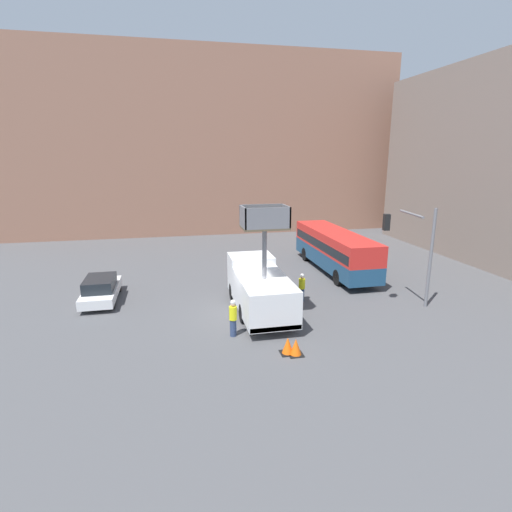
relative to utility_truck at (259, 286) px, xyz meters
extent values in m
plane|color=#4C4C4F|center=(-0.71, -0.33, -1.54)|extent=(120.00, 120.00, 0.00)
cube|color=#936651|center=(-0.71, 28.15, 8.29)|extent=(44.00, 10.00, 19.67)
cube|color=white|center=(0.00, 2.39, 0.05)|extent=(2.60, 2.15, 2.29)
cube|color=white|center=(0.00, -1.20, -0.15)|extent=(2.60, 5.03, 1.89)
cube|color=red|center=(0.00, -3.66, -0.94)|extent=(2.55, 0.10, 0.24)
cylinder|color=black|center=(-1.15, 2.39, -1.04)|extent=(0.30, 0.99, 0.99)
cylinder|color=black|center=(1.15, 2.39, -1.04)|extent=(0.30, 0.99, 0.99)
cylinder|color=black|center=(-1.15, -1.20, -1.04)|extent=(0.30, 0.99, 0.99)
cylinder|color=black|center=(1.15, -1.20, -1.04)|extent=(0.30, 0.99, 0.99)
cylinder|color=slate|center=(0.00, -1.20, 2.13)|extent=(0.24, 0.24, 2.67)
cube|color=brown|center=(0.00, -1.20, 3.52)|extent=(2.31, 1.58, 0.10)
cube|color=slate|center=(-1.12, -1.20, 4.10)|extent=(0.08, 1.58, 1.05)
cube|color=slate|center=(1.12, -1.20, 4.10)|extent=(0.08, 1.58, 1.05)
cube|color=slate|center=(0.00, -0.45, 4.10)|extent=(2.31, 0.08, 1.05)
cube|color=slate|center=(0.00, -1.95, 4.10)|extent=(2.31, 0.08, 1.05)
cube|color=navy|center=(7.40, 6.95, -0.49)|extent=(2.53, 10.91, 1.16)
cube|color=red|center=(7.40, 6.95, 0.80)|extent=(2.53, 10.91, 1.42)
cube|color=black|center=(7.40, 6.95, 0.59)|extent=(2.55, 10.48, 0.63)
cylinder|color=black|center=(6.28, 10.33, -0.99)|extent=(0.30, 1.10, 1.10)
cylinder|color=black|center=(8.51, 10.33, -0.99)|extent=(0.30, 1.10, 1.10)
cylinder|color=black|center=(6.28, 3.57, -0.99)|extent=(0.30, 1.10, 1.10)
cylinder|color=black|center=(8.51, 3.57, -0.99)|extent=(0.30, 1.10, 1.10)
cylinder|color=slate|center=(9.73, -1.21, 1.35)|extent=(0.18, 0.18, 5.79)
cylinder|color=slate|center=(8.37, -1.02, 3.94)|extent=(0.50, 2.74, 0.13)
cube|color=black|center=(7.01, -0.84, 3.49)|extent=(0.36, 0.36, 0.90)
sphere|color=red|center=(7.01, -0.84, 3.74)|extent=(0.20, 0.20, 0.20)
cylinder|color=navy|center=(-1.92, -2.75, -1.11)|extent=(0.32, 0.32, 0.86)
cylinder|color=yellow|center=(-1.92, -2.75, -0.34)|extent=(0.38, 0.38, 0.68)
sphere|color=tan|center=(-1.92, -2.75, 0.11)|extent=(0.23, 0.23, 0.23)
sphere|color=white|center=(-1.92, -2.75, 0.22)|extent=(0.24, 0.24, 0.24)
cylinder|color=navy|center=(2.90, 1.19, -1.15)|extent=(0.32, 0.32, 0.79)
cylinder|color=yellow|center=(2.90, 1.19, -0.44)|extent=(0.38, 0.38, 0.63)
sphere|color=tan|center=(2.90, 1.19, -0.02)|extent=(0.21, 0.21, 0.21)
sphere|color=white|center=(2.90, 1.19, 0.08)|extent=(0.23, 0.23, 0.23)
cube|color=black|center=(0.50, -5.23, -1.53)|extent=(0.66, 0.66, 0.03)
cone|color=#F25B0F|center=(0.50, -5.23, -1.16)|extent=(0.53, 0.53, 0.76)
cube|color=black|center=(0.19, -5.03, -1.53)|extent=(0.67, 0.67, 0.03)
cone|color=#F25B0F|center=(0.19, -5.03, -1.16)|extent=(0.53, 0.53, 0.76)
cube|color=silver|center=(-9.00, 3.80, -0.99)|extent=(1.89, 4.75, 0.56)
cube|color=black|center=(-9.00, 3.56, -0.36)|extent=(1.66, 2.61, 0.68)
cylinder|color=black|center=(-9.83, 5.28, -1.22)|extent=(0.22, 0.64, 0.64)
cylinder|color=black|center=(-8.18, 5.28, -1.22)|extent=(0.22, 0.64, 0.64)
cylinder|color=black|center=(-9.83, 2.33, -1.22)|extent=(0.22, 0.64, 0.64)
cylinder|color=black|center=(-8.18, 2.33, -1.22)|extent=(0.22, 0.64, 0.64)
camera|label=1|loc=(-4.61, -20.64, 7.07)|focal=28.00mm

